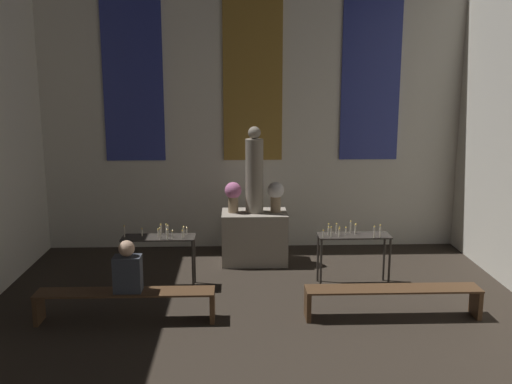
# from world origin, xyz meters

# --- Properties ---
(wall_back) EXTENTS (7.95, 0.16, 5.24)m
(wall_back) POSITION_xyz_m (0.00, 10.32, 2.65)
(wall_back) COLOR silver
(wall_back) RESTS_ON ground_plane
(altar) EXTENTS (1.13, 0.72, 0.90)m
(altar) POSITION_xyz_m (0.00, 9.30, 0.45)
(altar) COLOR gray
(altar) RESTS_ON ground_plane
(statue) EXTENTS (0.30, 0.30, 1.48)m
(statue) POSITION_xyz_m (0.00, 9.30, 1.59)
(statue) COLOR gray
(statue) RESTS_ON altar
(flower_vase_left) EXTENTS (0.29, 0.29, 0.53)m
(flower_vase_left) POSITION_xyz_m (-0.37, 9.30, 1.22)
(flower_vase_left) COLOR #937A5B
(flower_vase_left) RESTS_ON altar
(flower_vase_right) EXTENTS (0.29, 0.29, 0.53)m
(flower_vase_right) POSITION_xyz_m (0.37, 9.30, 1.22)
(flower_vase_right) COLOR #937A5B
(flower_vase_right) RESTS_ON altar
(candle_rack_left) EXTENTS (1.11, 0.39, 0.99)m
(candle_rack_left) POSITION_xyz_m (-1.50, 8.13, 0.68)
(candle_rack_left) COLOR #332D28
(candle_rack_left) RESTS_ON ground_plane
(candle_rack_right) EXTENTS (1.11, 0.39, 1.01)m
(candle_rack_right) POSITION_xyz_m (1.49, 8.13, 0.68)
(candle_rack_right) COLOR #332D28
(candle_rack_right) RESTS_ON ground_plane
(pew_back_left) EXTENTS (2.35, 0.36, 0.42)m
(pew_back_left) POSITION_xyz_m (-1.79, 6.88, 0.32)
(pew_back_left) COLOR #4C331E
(pew_back_left) RESTS_ON ground_plane
(pew_back_right) EXTENTS (2.35, 0.36, 0.42)m
(pew_back_right) POSITION_xyz_m (1.79, 6.88, 0.32)
(pew_back_right) COLOR #4C331E
(pew_back_right) RESTS_ON ground_plane
(person_seated) EXTENTS (0.36, 0.24, 0.70)m
(person_seated) POSITION_xyz_m (-1.74, 6.88, 0.73)
(person_seated) COLOR #383D47
(person_seated) RESTS_ON pew_back_left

